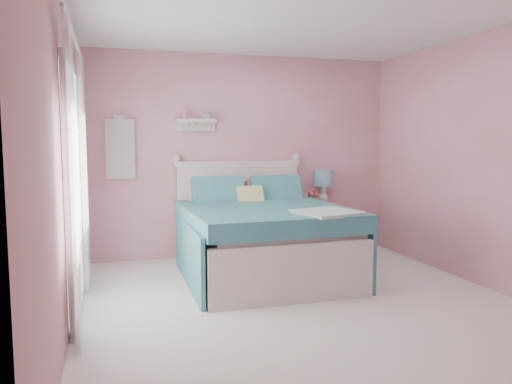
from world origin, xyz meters
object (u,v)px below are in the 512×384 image
vase (313,201)px  nightstand (318,230)px  bed (261,238)px  table_lamp (323,180)px  teacup (316,205)px

vase → nightstand: bearing=-17.2°
bed → table_lamp: bed is taller
vase → teacup: (-0.01, -0.13, -0.04)m
nightstand → teacup: teacup is taller
bed → table_lamp: bearing=36.2°
bed → table_lamp: size_ratio=4.38×
bed → teacup: (0.98, 0.73, 0.24)m
table_lamp → teacup: 0.41m
nightstand → vase: (-0.07, 0.02, 0.38)m
vase → table_lamp: bearing=20.2°
nightstand → teacup: bearing=-125.5°
nightstand → vase: 0.39m
table_lamp → teacup: table_lamp is taller
bed → nightstand: 1.35m
nightstand → teacup: 0.37m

